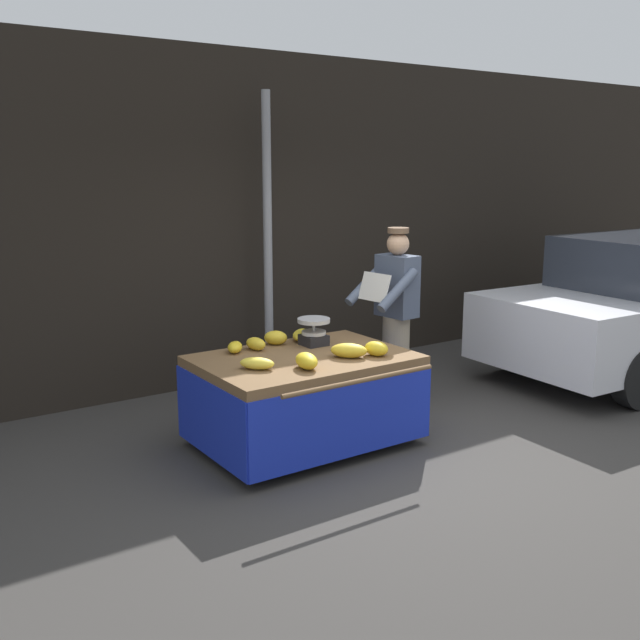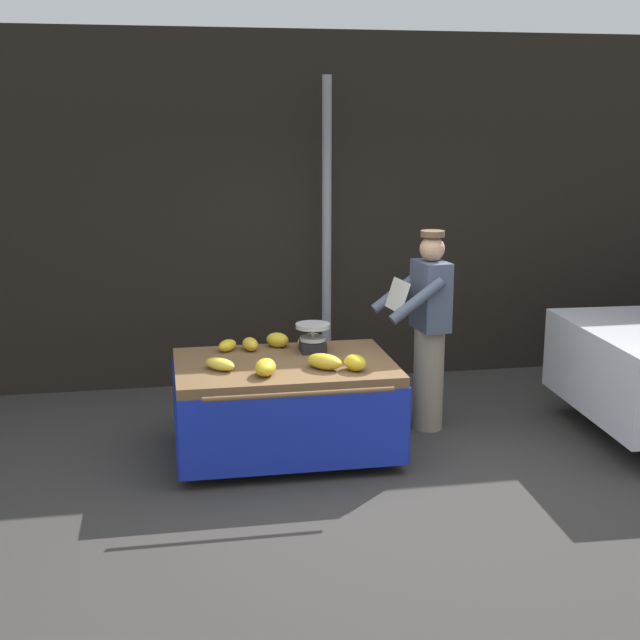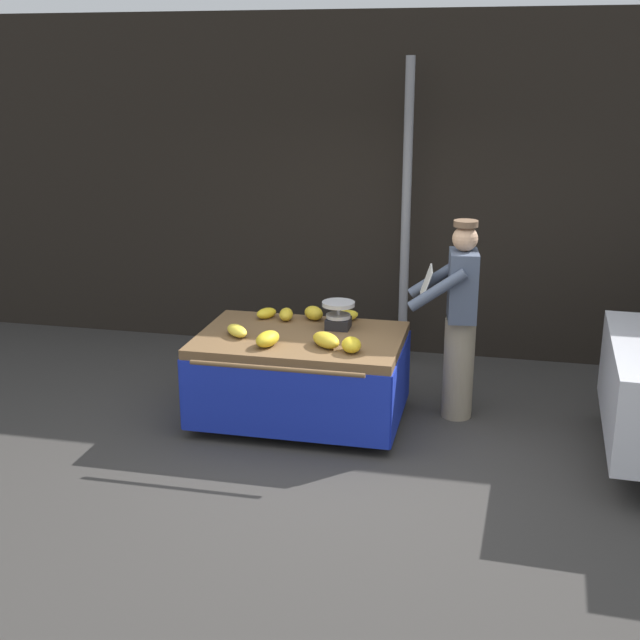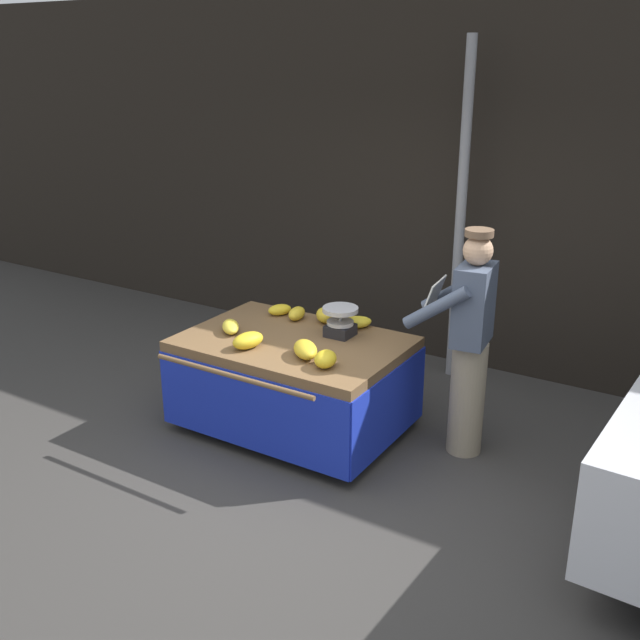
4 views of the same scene
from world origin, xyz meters
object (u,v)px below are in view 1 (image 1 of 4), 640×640
at_px(banana_cart, 304,380).
at_px(banana_bunch_6, 276,338).
at_px(banana_bunch_0, 256,344).
at_px(vendor_person, 395,317).
at_px(street_pole, 268,242).
at_px(banana_bunch_3, 307,361).
at_px(banana_bunch_1, 302,335).
at_px(weighing_scale, 314,332).
at_px(banana_bunch_7, 376,348).
at_px(banana_bunch_2, 235,347).
at_px(banana_bunch_5, 349,350).
at_px(banana_bunch_4, 257,363).

height_order(banana_cart, banana_bunch_6, banana_bunch_6).
bearing_deg(banana_bunch_6, banana_bunch_0, -163.88).
distance_m(banana_cart, vendor_person, 1.37).
bearing_deg(street_pole, banana_bunch_3, -112.85).
xyz_separation_m(street_pole, banana_bunch_1, (-0.38, -1.21, -0.69)).
distance_m(weighing_scale, banana_bunch_7, 0.63).
xyz_separation_m(weighing_scale, banana_bunch_7, (0.22, -0.58, -0.06)).
bearing_deg(street_pole, weighing_scale, -105.21).
distance_m(street_pole, banana_bunch_2, 1.80).
xyz_separation_m(banana_bunch_3, vendor_person, (1.47, 0.70, 0.05)).
height_order(banana_bunch_3, banana_bunch_7, banana_bunch_3).
bearing_deg(banana_bunch_1, banana_bunch_5, -90.69).
height_order(banana_bunch_0, banana_bunch_3, banana_bunch_3).
xyz_separation_m(street_pole, banana_bunch_0, (-0.88, -1.29, -0.69)).
bearing_deg(banana_bunch_6, banana_bunch_7, -58.32).
xyz_separation_m(banana_cart, banana_bunch_5, (0.27, -0.24, 0.26)).
bearing_deg(banana_bunch_2, banana_bunch_6, 6.56).
height_order(banana_bunch_0, banana_bunch_6, banana_bunch_6).
xyz_separation_m(weighing_scale, banana_bunch_6, (-0.26, 0.20, -0.06)).
xyz_separation_m(banana_bunch_1, vendor_person, (1.00, -0.09, 0.06)).
bearing_deg(banana_bunch_1, banana_bunch_3, -120.58).
distance_m(banana_cart, banana_bunch_5, 0.45).
bearing_deg(banana_bunch_4, banana_bunch_1, 37.15).
xyz_separation_m(banana_bunch_4, banana_bunch_5, (0.78, -0.11, 0.01)).
distance_m(weighing_scale, banana_bunch_0, 0.52).
bearing_deg(banana_bunch_1, vendor_person, -5.08).
bearing_deg(weighing_scale, banana_cart, -136.23).
height_order(banana_cart, banana_bunch_5, banana_bunch_5).
bearing_deg(street_pole, banana_bunch_4, -122.79).
height_order(banana_bunch_5, banana_bunch_7, banana_bunch_7).
relative_size(weighing_scale, banana_bunch_5, 0.94).
bearing_deg(banana_bunch_0, banana_bunch_3, -87.07).
distance_m(banana_cart, banana_bunch_2, 0.63).
xyz_separation_m(weighing_scale, banana_bunch_1, (0.01, 0.21, -0.07)).
distance_m(weighing_scale, banana_bunch_2, 0.70).
height_order(banana_bunch_0, banana_bunch_7, banana_bunch_7).
bearing_deg(banana_bunch_6, banana_bunch_2, -173.44).
bearing_deg(street_pole, vendor_person, -64.35).
height_order(street_pole, banana_bunch_7, street_pole).
distance_m(banana_bunch_0, banana_bunch_2, 0.19).
distance_m(banana_cart, banana_bunch_3, 0.46).
xyz_separation_m(banana_bunch_0, banana_bunch_3, (0.04, -0.72, 0.01)).
bearing_deg(banana_bunch_0, street_pole, 55.60).
distance_m(banana_bunch_3, banana_bunch_4, 0.38).
relative_size(banana_bunch_6, vendor_person, 0.12).
relative_size(banana_cart, banana_bunch_7, 8.22).
bearing_deg(weighing_scale, banana_bunch_0, 165.05).
distance_m(street_pole, banana_bunch_3, 2.28).
bearing_deg(vendor_person, street_pole, 115.65).
height_order(banana_bunch_3, banana_bunch_4, banana_bunch_3).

